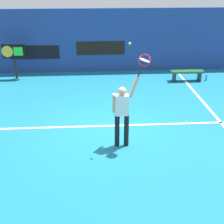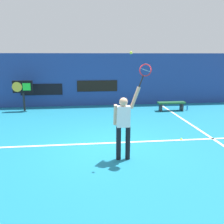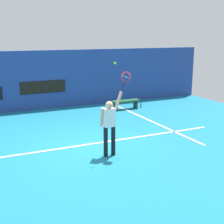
{
  "view_description": "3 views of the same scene",
  "coord_description": "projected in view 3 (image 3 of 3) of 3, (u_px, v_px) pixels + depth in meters",
  "views": [
    {
      "loc": [
        -0.46,
        -8.67,
        4.42
      ],
      "look_at": [
        0.06,
        -0.87,
        0.95
      ],
      "focal_mm": 51.81,
      "sensor_mm": 36.0,
      "label": 1
    },
    {
      "loc": [
        -0.64,
        -6.78,
        2.74
      ],
      "look_at": [
        0.06,
        -0.54,
        1.21
      ],
      "focal_mm": 37.58,
      "sensor_mm": 36.0,
      "label": 2
    },
    {
      "loc": [
        -3.56,
        -9.51,
        3.62
      ],
      "look_at": [
        0.43,
        -0.92,
        1.34
      ],
      "focal_mm": 52.35,
      "sensor_mm": 36.0,
      "label": 3
    }
  ],
  "objects": [
    {
      "name": "ground_plane",
      "position": [
        88.0,
        147.0,
        10.69
      ],
      "size": [
        18.0,
        18.0,
        0.0
      ],
      "primitive_type": "plane",
      "color": "teal"
    },
    {
      "name": "back_wall",
      "position": [
        42.0,
        80.0,
        15.8
      ],
      "size": [
        18.0,
        0.2,
        2.84
      ],
      "primitive_type": "cube",
      "color": "navy",
      "rests_on": "ground_plane"
    },
    {
      "name": "sponsor_banner_center",
      "position": [
        43.0,
        87.0,
        15.77
      ],
      "size": [
        2.2,
        0.03,
        0.6
      ],
      "primitive_type": "cube",
      "color": "black"
    },
    {
      "name": "court_baseline",
      "position": [
        86.0,
        145.0,
        10.88
      ],
      "size": [
        10.0,
        0.1,
        0.01
      ],
      "primitive_type": "cube",
      "color": "white",
      "rests_on": "ground_plane"
    },
    {
      "name": "court_sideline",
      "position": [
        150.0,
        121.0,
        13.91
      ],
      "size": [
        0.1,
        7.0,
        0.01
      ],
      "primitive_type": "cube",
      "color": "white",
      "rests_on": "ground_plane"
    },
    {
      "name": "tennis_player",
      "position": [
        109.0,
        124.0,
        9.71
      ],
      "size": [
        0.68,
        0.31,
        1.97
      ],
      "color": "black",
      "rests_on": "ground_plane"
    },
    {
      "name": "tennis_racket",
      "position": [
        126.0,
        78.0,
        9.61
      ],
      "size": [
        0.4,
        0.27,
        0.63
      ],
      "color": "black"
    },
    {
      "name": "tennis_ball",
      "position": [
        115.0,
        63.0,
        9.33
      ],
      "size": [
        0.07,
        0.07,
        0.07
      ],
      "primitive_type": "sphere",
      "color": "#CCE033"
    },
    {
      "name": "court_bench",
      "position": [
        126.0,
        102.0,
        15.96
      ],
      "size": [
        1.4,
        0.36,
        0.45
      ],
      "color": "#1E592D",
      "rests_on": "ground_plane"
    },
    {
      "name": "water_bottle",
      "position": [
        141.0,
        105.0,
        16.36
      ],
      "size": [
        0.07,
        0.07,
        0.24
      ],
      "primitive_type": "cylinder",
      "color": "#338CD8",
      "rests_on": "ground_plane"
    },
    {
      "name": "spare_ball",
      "position": [
        149.0,
        134.0,
        11.9
      ],
      "size": [
        0.07,
        0.07,
        0.07
      ],
      "primitive_type": "sphere",
      "color": "#CCE033",
      "rests_on": "ground_plane"
    }
  ]
}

